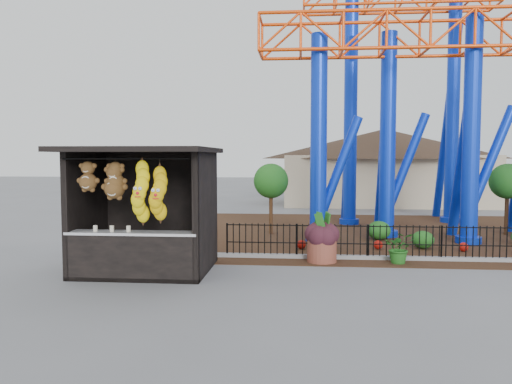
# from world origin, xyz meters

# --- Properties ---
(ground) EXTENTS (120.00, 120.00, 0.00)m
(ground) POSITION_xyz_m (0.00, 0.00, 0.00)
(ground) COLOR slate
(ground) RESTS_ON ground
(mulch_bed) EXTENTS (18.00, 12.00, 0.02)m
(mulch_bed) POSITION_xyz_m (4.00, 8.00, 0.01)
(mulch_bed) COLOR #331E11
(mulch_bed) RESTS_ON ground
(curb) EXTENTS (18.00, 0.18, 0.12)m
(curb) POSITION_xyz_m (4.00, 3.00, 0.06)
(curb) COLOR gray
(curb) RESTS_ON ground
(prize_booth) EXTENTS (3.50, 3.40, 3.12)m
(prize_booth) POSITION_xyz_m (-3.00, 0.91, 1.53)
(prize_booth) COLOR black
(prize_booth) RESTS_ON ground
(picket_fence) EXTENTS (12.20, 0.06, 1.00)m
(picket_fence) POSITION_xyz_m (4.90, 3.00, 0.50)
(picket_fence) COLOR black
(picket_fence) RESTS_ON ground
(roller_coaster) EXTENTS (11.00, 6.37, 10.82)m
(roller_coaster) POSITION_xyz_m (5.12, 8.23, 6.44)
(roller_coaster) COLOR #0B2FCB
(roller_coaster) RESTS_ON ground
(terracotta_planter) EXTENTS (1.04, 1.04, 0.65)m
(terracotta_planter) POSITION_xyz_m (1.49, 2.56, 0.33)
(terracotta_planter) COLOR brown
(terracotta_planter) RESTS_ON ground
(planter_foliage) EXTENTS (0.70, 0.70, 0.64)m
(planter_foliage) POSITION_xyz_m (1.49, 2.56, 0.97)
(planter_foliage) COLOR #34141D
(planter_foliage) RESTS_ON terracotta_planter
(potted_plant) EXTENTS (0.87, 0.78, 0.87)m
(potted_plant) POSITION_xyz_m (3.58, 2.57, 0.43)
(potted_plant) COLOR #214E17
(potted_plant) RESTS_ON ground
(landscaping) EXTENTS (8.20, 2.89, 0.65)m
(landscaping) POSITION_xyz_m (4.48, 5.34, 0.30)
(landscaping) COLOR #1D5719
(landscaping) RESTS_ON mulch_bed
(pavilion) EXTENTS (15.00, 15.00, 4.80)m
(pavilion) POSITION_xyz_m (6.00, 20.00, 3.07)
(pavilion) COLOR #BFAD8C
(pavilion) RESTS_ON ground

